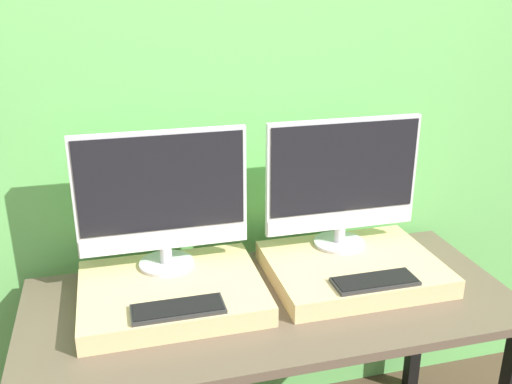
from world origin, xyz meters
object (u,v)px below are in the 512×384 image
at_px(monitor_right, 343,180).
at_px(keyboard_left, 178,309).
at_px(keyboard_right, 375,281).
at_px(monitor_left, 162,197).

bearing_deg(monitor_right, keyboard_left, -155.00).
height_order(keyboard_left, monitor_right, monitor_right).
bearing_deg(keyboard_right, keyboard_left, 180.00).
xyz_separation_m(monitor_left, keyboard_left, (0.00, -0.29, -0.24)).
bearing_deg(monitor_left, monitor_right, 0.00).
height_order(keyboard_left, keyboard_right, same).
distance_m(keyboard_left, keyboard_right, 0.63).
distance_m(monitor_right, keyboard_right, 0.38).
bearing_deg(monitor_right, monitor_left, 180.00).
relative_size(monitor_left, keyboard_left, 2.04).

